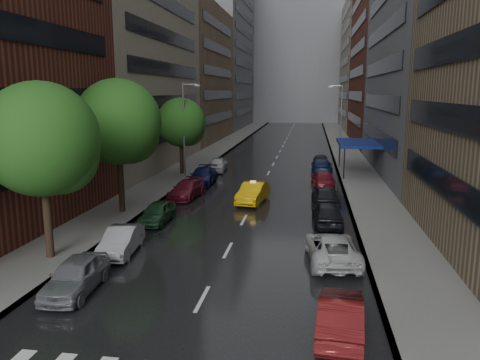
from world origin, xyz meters
name	(u,v)px	position (x,y,z in m)	size (l,w,h in m)	color
ground	(174,352)	(0.00, 0.00, 0.00)	(220.00, 220.00, 0.00)	gray
road	(279,153)	(0.00, 50.00, 0.01)	(14.00, 140.00, 0.01)	black
sidewalk_left	(214,151)	(-9.00, 50.00, 0.07)	(4.00, 140.00, 0.15)	gray
sidewalk_right	(346,154)	(9.00, 50.00, 0.07)	(4.00, 140.00, 0.15)	gray
buildings_left	(187,40)	(-15.00, 58.79, 15.99)	(8.00, 108.00, 38.00)	maroon
buildings_right	(391,42)	(15.00, 56.70, 15.03)	(8.05, 109.10, 36.00)	#937A5B
building_far	(297,62)	(0.00, 118.00, 16.00)	(40.00, 14.00, 32.00)	slate
tree_near	(41,140)	(-8.60, 7.32, 6.06)	(5.56, 5.56, 8.85)	#382619
tree_mid	(118,122)	(-8.60, 16.51, 6.30)	(5.77, 5.77, 9.20)	#382619
tree_far	(181,122)	(-8.60, 31.84, 5.28)	(4.84, 4.84, 7.72)	#382619
taxi	(253,193)	(0.00, 20.93, 0.77)	(1.62, 4.65, 1.53)	#E0A40B
parked_cars_left	(179,195)	(-5.40, 19.68, 0.72)	(2.39, 34.78, 1.49)	slate
parked_cars_right	(325,194)	(5.40, 21.35, 0.73)	(2.87, 41.87, 1.57)	maroon
street_lamp_left	(185,128)	(-7.72, 30.00, 4.89)	(1.74, 0.22, 9.00)	gray
street_lamp_right	(340,120)	(7.72, 45.00, 4.89)	(1.74, 0.22, 9.00)	gray
awning	(358,143)	(8.98, 35.00, 3.13)	(4.00, 8.00, 3.12)	navy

